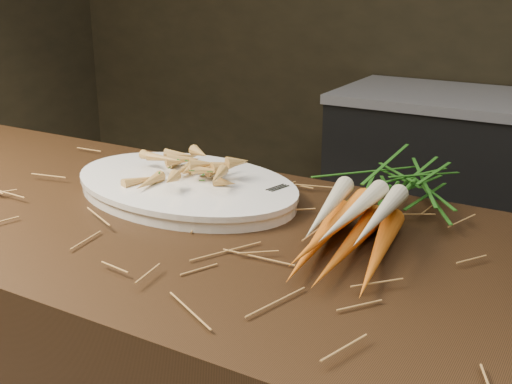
# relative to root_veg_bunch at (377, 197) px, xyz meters

# --- Properties ---
(straw_bedding) EXTENTS (1.40, 0.60, 0.02)m
(straw_bedding) POSITION_rel_root_veg_bunch_xyz_m (-0.15, -0.17, -0.04)
(straw_bedding) COLOR olive
(straw_bedding) RESTS_ON main_counter
(root_veg_bunch) EXTENTS (0.23, 0.58, 0.11)m
(root_veg_bunch) POSITION_rel_root_veg_bunch_xyz_m (0.00, 0.00, 0.00)
(root_veg_bunch) COLOR orange
(root_veg_bunch) RESTS_ON main_counter
(serving_platter) EXTENTS (0.55, 0.41, 0.03)m
(serving_platter) POSITION_rel_root_veg_bunch_xyz_m (-0.39, -0.05, -0.04)
(serving_platter) COLOR white
(serving_platter) RESTS_ON main_counter
(roasted_veg_heap) EXTENTS (0.27, 0.21, 0.06)m
(roasted_veg_heap) POSITION_rel_root_veg_bunch_xyz_m (-0.39, -0.05, 0.00)
(roasted_veg_heap) COLOR #B17431
(roasted_veg_heap) RESTS_ON serving_platter
(serving_fork) EXTENTS (0.07, 0.19, 0.00)m
(serving_fork) POSITION_rel_root_veg_bunch_xyz_m (-0.22, -0.10, -0.02)
(serving_fork) COLOR silver
(serving_fork) RESTS_ON serving_platter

